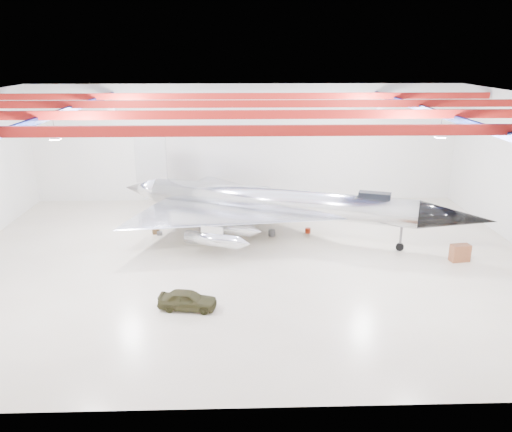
{
  "coord_description": "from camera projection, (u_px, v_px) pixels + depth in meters",
  "views": [
    {
      "loc": [
        -0.48,
        -31.85,
        13.9
      ],
      "look_at": [
        0.57,
        2.0,
        2.61
      ],
      "focal_mm": 35.0,
      "sensor_mm": 36.0,
      "label": 1
    }
  ],
  "objects": [
    {
      "name": "toolbox_red",
      "position": [
        206.0,
        214.0,
        43.9
      ],
      "size": [
        0.46,
        0.38,
        0.31
      ],
      "primitive_type": "cube",
      "rotation": [
        0.0,
        0.0,
        -0.07
      ],
      "color": "maroon",
      "rests_on": "floor"
    },
    {
      "name": "spares_box",
      "position": [
        297.0,
        212.0,
        44.61
      ],
      "size": [
        0.41,
        0.41,
        0.34
      ],
      "primitive_type": "cylinder",
      "rotation": [
        0.0,
        0.0,
        -0.1
      ],
      "color": "#59595B",
      "rests_on": "floor"
    },
    {
      "name": "crate_ply",
      "position": [
        156.0,
        231.0,
        39.72
      ],
      "size": [
        0.64,
        0.57,
        0.38
      ],
      "primitive_type": "cube",
      "rotation": [
        0.0,
        0.0,
        0.28
      ],
      "color": "olive",
      "rests_on": "floor"
    },
    {
      "name": "desk",
      "position": [
        460.0,
        253.0,
        34.41
      ],
      "size": [
        1.4,
        0.86,
        1.2
      ],
      "primitive_type": "cube",
      "rotation": [
        0.0,
        0.0,
        0.16
      ],
      "color": "brown",
      "rests_on": "floor"
    },
    {
      "name": "jeep",
      "position": [
        187.0,
        300.0,
        28.04
      ],
      "size": [
        3.45,
        1.77,
        1.12
      ],
      "primitive_type": "imported",
      "rotation": [
        0.0,
        0.0,
        1.43
      ],
      "color": "#34321A",
      "rests_on": "floor"
    },
    {
      "name": "engine_drum",
      "position": [
        272.0,
        233.0,
        39.22
      ],
      "size": [
        0.55,
        0.55,
        0.48
      ],
      "primitive_type": "cylinder",
      "rotation": [
        0.0,
        0.0,
        0.03
      ],
      "color": "#59595B",
      "rests_on": "floor"
    },
    {
      "name": "tool_chest",
      "position": [
        308.0,
        231.0,
        39.85
      ],
      "size": [
        0.45,
        0.45,
        0.39
      ],
      "primitive_type": "cylinder",
      "rotation": [
        0.0,
        0.0,
        0.04
      ],
      "color": "maroon",
      "rests_on": "floor"
    },
    {
      "name": "wall_back",
      "position": [
        246.0,
        144.0,
        47.09
      ],
      "size": [
        40.0,
        0.0,
        40.0
      ],
      "primitive_type": "plane",
      "rotation": [
        1.57,
        0.0,
        0.0
      ],
      "color": "silver",
      "rests_on": "floor"
    },
    {
      "name": "floor",
      "position": [
        249.0,
        261.0,
        34.61
      ],
      "size": [
        40.0,
        40.0,
        0.0
      ],
      "primitive_type": "plane",
      "color": "beige",
      "rests_on": "ground"
    },
    {
      "name": "ceiling",
      "position": [
        248.0,
        99.0,
        31.13
      ],
      "size": [
        40.0,
        40.0,
        0.0
      ],
      "primitive_type": "plane",
      "rotation": [
        3.14,
        0.0,
        0.0
      ],
      "color": "#0A0F38",
      "rests_on": "wall_back"
    },
    {
      "name": "ceiling_structure",
      "position": [
        248.0,
        110.0,
        31.35
      ],
      "size": [
        39.5,
        29.5,
        1.08
      ],
      "color": "maroon",
      "rests_on": "ceiling"
    },
    {
      "name": "jet_aircraft",
      "position": [
        277.0,
        205.0,
        38.33
      ],
      "size": [
        27.81,
        21.11,
        7.88
      ],
      "rotation": [
        0.0,
        0.0,
        -0.35
      ],
      "color": "silver",
      "rests_on": "floor"
    },
    {
      "name": "crate_small",
      "position": [
        160.0,
        233.0,
        39.42
      ],
      "size": [
        0.43,
        0.36,
        0.28
      ],
      "primitive_type": "cube",
      "rotation": [
        0.0,
        0.0,
        0.09
      ],
      "color": "#59595B",
      "rests_on": "floor"
    },
    {
      "name": "oil_barrel",
      "position": [
        204.0,
        239.0,
        38.03
      ],
      "size": [
        0.6,
        0.52,
        0.36
      ],
      "primitive_type": "cube",
      "rotation": [
        0.0,
        0.0,
        0.25
      ],
      "color": "olive",
      "rests_on": "floor"
    }
  ]
}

